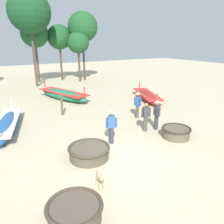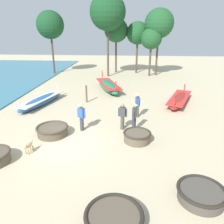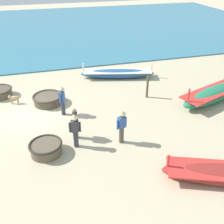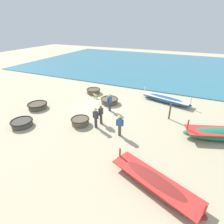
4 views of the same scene
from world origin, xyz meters
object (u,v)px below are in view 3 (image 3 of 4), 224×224
(long_boat_white_hull, at_px, (118,73))
(long_boat_blue_hull, at_px, (216,93))
(fisherman_hauling, at_px, (62,99))
(dog, at_px, (13,98))
(fisherman_standing_left, at_px, (75,123))
(fisherman_crouching, at_px, (122,125))
(fisherman_standing_right, at_px, (75,129))
(coracle_tilted, at_px, (48,99))
(coracle_far_right, at_px, (46,148))
(mooring_post_mid_beach, at_px, (147,87))

(long_boat_white_hull, xyz_separation_m, long_boat_blue_hull, (4.76, 4.70, 0.08))
(fisherman_hauling, xyz_separation_m, dog, (-1.99, -2.64, -0.59))
(long_boat_white_hull, relative_size, fisherman_standing_left, 3.37)
(long_boat_blue_hull, bearing_deg, fisherman_crouching, -69.12)
(fisherman_standing_right, relative_size, dog, 2.46)
(long_boat_blue_hull, height_order, fisherman_hauling, fisherman_hauling)
(fisherman_standing_right, bearing_deg, coracle_tilted, -167.81)
(fisherman_hauling, distance_m, fisherman_standing_left, 2.34)
(dog, bearing_deg, long_boat_blue_hull, 77.07)
(coracle_far_right, bearing_deg, long_boat_white_hull, 143.26)
(fisherman_crouching, bearing_deg, dog, -136.60)
(coracle_tilted, distance_m, fisherman_standing_left, 3.99)
(coracle_tilted, relative_size, mooring_post_mid_beach, 1.27)
(fisherman_hauling, bearing_deg, long_boat_white_hull, 133.63)
(long_boat_white_hull, distance_m, fisherman_standing_left, 7.54)
(coracle_far_right, xyz_separation_m, fisherman_standing_right, (-0.14, 1.34, 0.67))
(coracle_far_right, relative_size, long_boat_white_hull, 0.27)
(fisherman_crouching, bearing_deg, coracle_tilted, -147.40)
(mooring_post_mid_beach, bearing_deg, fisherman_standing_right, -53.15)
(coracle_far_right, xyz_separation_m, coracle_tilted, (-4.62, 0.37, 0.00))
(coracle_far_right, distance_m, coracle_tilted, 4.64)
(fisherman_standing_left, xyz_separation_m, fisherman_standing_right, (0.67, -0.10, 0.12))
(coracle_far_right, xyz_separation_m, fisherman_crouching, (0.10, 3.39, 0.67))
(long_boat_blue_hull, height_order, fisherman_crouching, fisherman_crouching)
(coracle_far_right, distance_m, mooring_post_mid_beach, 7.33)
(fisherman_crouching, distance_m, fisherman_standing_right, 2.07)
(fisherman_crouching, bearing_deg, long_boat_white_hull, 164.78)
(coracle_far_right, relative_size, dog, 2.14)
(coracle_far_right, distance_m, long_boat_white_hull, 9.00)
(dog, bearing_deg, fisherman_hauling, 52.97)
(fisherman_crouching, height_order, fisherman_standing_right, same)
(fisherman_hauling, xyz_separation_m, fisherman_standing_left, (2.31, 0.34, -0.12))
(long_boat_blue_hull, bearing_deg, long_boat_white_hull, -135.36)
(long_boat_white_hull, relative_size, fisherman_standing_right, 3.17)
(long_boat_blue_hull, bearing_deg, coracle_tilted, -102.61)
(fisherman_standing_left, bearing_deg, long_boat_blue_hull, 100.71)
(mooring_post_mid_beach, bearing_deg, fisherman_hauling, -82.26)
(long_boat_white_hull, relative_size, fisherman_crouching, 3.17)
(long_boat_white_hull, bearing_deg, fisherman_hauling, -46.37)
(long_boat_white_hull, distance_m, fisherman_hauling, 5.95)
(coracle_tilted, distance_m, fisherman_standing_right, 4.63)
(long_boat_blue_hull, bearing_deg, fisherman_standing_left, -79.29)
(coracle_far_right, relative_size, fisherman_standing_left, 0.93)
(fisherman_hauling, distance_m, fisherman_crouching, 3.96)
(fisherman_crouching, bearing_deg, long_boat_blue_hull, 110.88)
(long_boat_white_hull, height_order, fisherman_standing_right, fisherman_standing_right)
(dog, bearing_deg, fisherman_standing_left, 34.67)
(long_boat_white_hull, distance_m, long_boat_blue_hull, 6.69)
(coracle_far_right, distance_m, dog, 5.35)
(fisherman_crouching, distance_m, fisherman_standing_left, 2.17)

